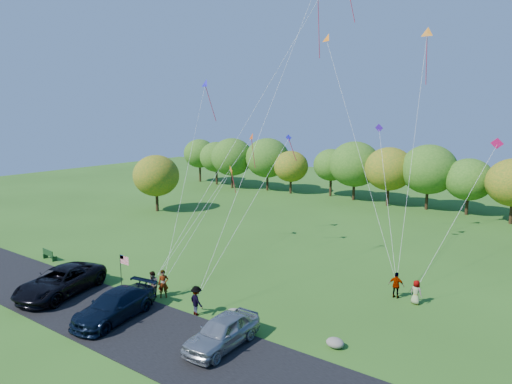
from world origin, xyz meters
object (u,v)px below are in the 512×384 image
Objects in this scene: flyer_a at (163,284)px; flyer_d at (396,285)px; flyer_c at (196,301)px; park_bench at (49,254)px; minivan_silver at (222,332)px; flyer_b at (153,285)px; trash_barrel at (93,272)px; minivan_dark at (60,281)px; minivan_navy at (114,306)px; flyer_e at (416,292)px.

flyer_d is at bearing -13.74° from flyer_a.
flyer_c is 17.06m from park_bench.
flyer_b is (-7.86, 2.34, 0.01)m from minivan_silver.
minivan_silver is 14.49m from trash_barrel.
minivan_dark reaches higher than minivan_navy.
flyer_a is 1.19× the size of flyer_e.
minivan_navy is at bearing -65.29° from flyer_b.
flyer_a reaches higher than minivan_silver.
flyer_b is 12.95m from park_bench.
minivan_silver reaches higher than flyer_e.
flyer_c is at bearing 2.19° from park_bench.
minivan_navy reaches higher than park_bench.
flyer_d is (12.35, 12.81, -0.00)m from minivan_navy.
park_bench is at bearing 33.89° from flyer_e.
flyer_d reaches higher than minivan_navy.
flyer_e is (13.69, 12.58, -0.09)m from minivan_navy.
flyer_d is (8.90, 9.51, -0.03)m from flyer_c.
minivan_dark reaches higher than trash_barrel.
minivan_navy is 4.77m from flyer_c.
flyer_d is at bearing 37.45° from minivan_navy.
flyer_e is 1.74× the size of trash_barrel.
minivan_navy is at bearing -17.36° from minivan_dark.
flyer_d reaches higher than flyer_e.
flyer_e is 28.66m from park_bench.
flyer_d reaches higher than minivan_silver.
minivan_dark reaches higher than flyer_b.
minivan_navy is 3.60m from flyer_b.
flyer_c is 1.04× the size of flyer_d.
park_bench is at bearing 14.05° from flyer_c.
minivan_dark is 4.11× the size of flyer_e.
flyer_e is at bearing 46.32° from flyer_b.
flyer_b reaches higher than minivan_silver.
flyer_c is 13.03m from flyer_d.
minivan_dark reaches higher than flyer_d.
flyer_c reaches higher than minivan_silver.
park_bench is (-17.05, 0.54, -0.42)m from flyer_c.
flyer_e is at bearing -17.11° from flyer_a.
flyer_c is at bearing -59.81° from flyer_a.
flyer_d reaches higher than park_bench.
minivan_dark is 5.99m from minivan_navy.
flyer_a is at bearing 4.61° from park_bench.
minivan_silver reaches higher than park_bench.
park_bench is at bearing -167.16° from flyer_b.
flyer_c is 13.83m from flyer_e.
flyer_d is (12.48, 8.83, -0.06)m from flyer_a.
park_bench is (-20.79, 2.63, -0.40)m from minivan_silver.
minivan_dark is at bearing 30.90° from flyer_d.
trash_barrel is (-14.30, 2.26, -0.43)m from minivan_silver.
flyer_e is 0.97× the size of park_bench.
minivan_silver is 12.70m from flyer_d.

